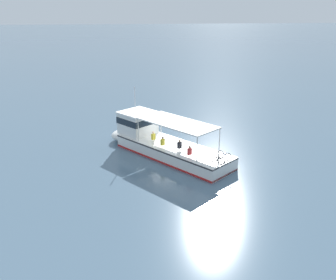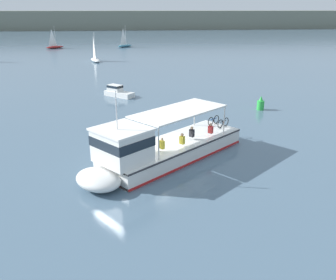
% 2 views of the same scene
% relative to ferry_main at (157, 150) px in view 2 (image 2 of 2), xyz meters
% --- Properties ---
extents(ground_plane, '(400.00, 400.00, 0.00)m').
position_rel_ferry_main_xyz_m(ground_plane, '(-0.43, 0.55, -1.02)').
color(ground_plane, slate).
extents(distant_shoreline, '(400.00, 28.00, 8.29)m').
position_rel_ferry_main_xyz_m(distant_shoreline, '(-0.43, 163.47, 3.13)').
color(distant_shoreline, slate).
rests_on(distant_shoreline, ground).
extents(ferry_main, '(11.76, 10.48, 5.32)m').
position_rel_ferry_main_xyz_m(ferry_main, '(0.00, 0.00, 0.00)').
color(ferry_main, white).
rests_on(ferry_main, ground).
extents(sailboat_off_bow, '(4.33, 4.43, 5.40)m').
position_rel_ferry_main_xyz_m(sailboat_off_bow, '(-1.95, 75.05, -0.47)').
color(sailboat_off_bow, teal).
rests_on(sailboat_off_bow, ground).
extents(sailboat_near_port, '(2.65, 5.00, 5.40)m').
position_rel_ferry_main_xyz_m(sailboat_near_port, '(-7.54, 48.65, -0.47)').
color(sailboat_near_port, white).
rests_on(sailboat_near_port, ground).
extents(motorboat_off_stern, '(3.55, 3.37, 1.26)m').
position_rel_ferry_main_xyz_m(motorboat_off_stern, '(-2.85, 19.57, -0.47)').
color(motorboat_off_stern, white).
rests_on(motorboat_off_stern, ground).
extents(sailboat_outer_anchorage, '(4.51, 4.25, 5.40)m').
position_rel_ferry_main_xyz_m(sailboat_outer_anchorage, '(-19.40, 73.71, -0.47)').
color(sailboat_outer_anchorage, maroon).
rests_on(sailboat_outer_anchorage, ground).
extents(channel_buoy, '(0.70, 0.70, 1.40)m').
position_rel_ferry_main_xyz_m(channel_buoy, '(11.33, 12.07, -0.45)').
color(channel_buoy, green).
rests_on(channel_buoy, ground).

